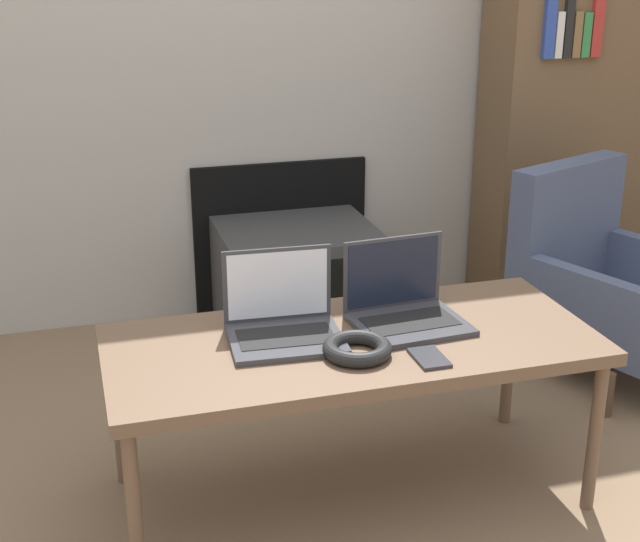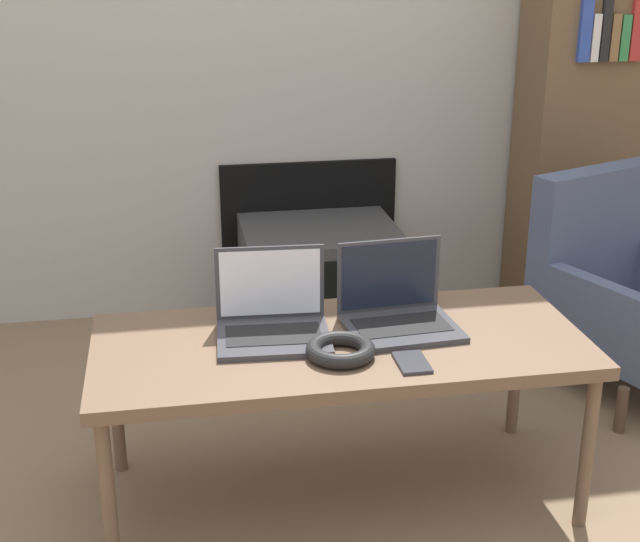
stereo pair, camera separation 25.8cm
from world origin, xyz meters
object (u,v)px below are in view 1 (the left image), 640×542
(headphones, at_px, (357,348))
(tv, at_px, (297,280))
(laptop_left, at_px, (283,320))
(phone, at_px, (429,358))
(armchair, at_px, (600,278))
(laptop_right, at_px, (404,306))

(headphones, distance_m, tv, 1.27)
(laptop_left, bearing_deg, phone, -33.48)
(laptop_left, bearing_deg, headphones, -44.44)
(headphones, height_order, phone, headphones)
(headphones, bearing_deg, armchair, 29.77)
(laptop_left, distance_m, phone, 0.40)
(laptop_right, bearing_deg, headphones, -142.55)
(laptop_left, distance_m, headphones, 0.23)
(laptop_left, distance_m, tv, 1.15)
(laptop_right, bearing_deg, phone, -99.72)
(laptop_right, distance_m, tv, 1.11)
(laptop_right, xyz_separation_m, tv, (-0.02, 1.06, -0.31))
(tv, bearing_deg, laptop_left, -106.73)
(laptop_left, height_order, armchair, armchair)
(laptop_left, bearing_deg, armchair, 24.19)
(laptop_left, height_order, laptop_right, same)
(laptop_right, bearing_deg, tv, 87.03)
(phone, bearing_deg, headphones, 156.60)
(laptop_left, bearing_deg, tv, 76.92)
(headphones, distance_m, phone, 0.18)
(phone, distance_m, tv, 1.33)
(tv, bearing_deg, headphones, -97.80)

